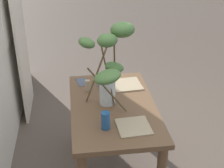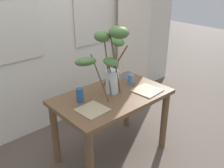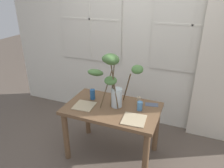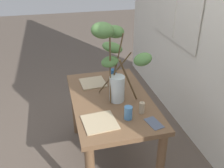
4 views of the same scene
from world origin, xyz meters
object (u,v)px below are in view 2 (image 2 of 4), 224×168
(drinking_glass_blue_right, at_px, (131,79))
(plate_square_left, at_px, (92,110))
(plate_square_right, at_px, (147,90))
(dining_table, at_px, (112,106))
(drinking_glass_blue_left, at_px, (80,95))
(pillar_candle, at_px, (119,77))
(vase_with_branches, at_px, (109,58))

(drinking_glass_blue_right, xyz_separation_m, plate_square_left, (-0.67, -0.17, -0.05))
(drinking_glass_blue_right, height_order, plate_square_left, drinking_glass_blue_right)
(plate_square_right, bearing_deg, drinking_glass_blue_right, 89.84)
(dining_table, height_order, plate_square_left, plate_square_left)
(plate_square_left, bearing_deg, dining_table, 18.18)
(dining_table, relative_size, drinking_glass_blue_right, 10.45)
(dining_table, distance_m, drinking_glass_blue_left, 0.39)
(drinking_glass_blue_right, relative_size, plate_square_right, 0.43)
(drinking_glass_blue_right, height_order, pillar_candle, same)
(pillar_candle, bearing_deg, plate_square_left, -154.00)
(drinking_glass_blue_right, bearing_deg, drinking_glass_blue_left, 176.41)
(drinking_glass_blue_left, relative_size, drinking_glass_blue_right, 1.23)
(dining_table, xyz_separation_m, vase_with_branches, (-0.01, 0.03, 0.52))
(drinking_glass_blue_right, bearing_deg, plate_square_left, -165.88)
(vase_with_branches, distance_m, pillar_candle, 0.48)
(vase_with_branches, bearing_deg, pillar_candle, 28.01)
(drinking_glass_blue_left, height_order, pillar_candle, drinking_glass_blue_left)
(dining_table, bearing_deg, vase_with_branches, 111.54)
(dining_table, height_order, drinking_glass_blue_right, drinking_glass_blue_right)
(drinking_glass_blue_right, bearing_deg, pillar_candle, 110.62)
(drinking_glass_blue_left, xyz_separation_m, drinking_glass_blue_right, (0.65, -0.04, -0.01))
(vase_with_branches, distance_m, plate_square_left, 0.52)
(plate_square_right, bearing_deg, pillar_candle, 97.69)
(dining_table, bearing_deg, pillar_candle, 34.01)
(drinking_glass_blue_left, relative_size, pillar_candle, 1.23)
(plate_square_right, height_order, pillar_candle, pillar_candle)
(dining_table, height_order, plate_square_right, plate_square_right)
(dining_table, bearing_deg, drinking_glass_blue_left, 162.66)
(vase_with_branches, distance_m, drinking_glass_blue_right, 0.48)
(drinking_glass_blue_left, distance_m, pillar_candle, 0.61)
(drinking_glass_blue_left, bearing_deg, vase_with_branches, -12.19)
(vase_with_branches, relative_size, drinking_glass_blue_right, 6.50)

